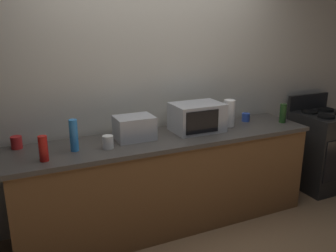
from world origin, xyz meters
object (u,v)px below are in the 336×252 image
Objects in this scene: bottle_hot_sauce at (43,149)px; mug_red at (16,142)px; mug_white at (108,142)px; bottle_spray_cleaner at (74,135)px; mug_blue at (246,117)px; bottle_wine at (283,113)px; microwave at (197,117)px; stove_range at (321,150)px; paper_towel_roll at (229,113)px; toaster_oven at (134,128)px.

bottle_hot_sauce reaches higher than mug_red.
bottle_hot_sauce is 0.52m from mug_white.
bottle_spray_cleaner reaches higher than bottle_hot_sauce.
bottle_spray_cleaner is 1.83m from mug_blue.
mug_blue is at bearing 4.91° from bottle_spray_cleaner.
mug_blue is (-0.32, 0.20, -0.06)m from bottle_wine.
microwave reaches higher than mug_red.
microwave is at bearing -172.53° from mug_blue.
mug_red is (-0.18, 0.39, -0.05)m from bottle_hot_sauce.
stove_range is 5.43× the size of bottle_wine.
mug_blue is (2.07, 0.28, -0.06)m from bottle_hot_sauce.
paper_towel_roll is 1.99m from mug_red.
mug_red is at bearing 169.90° from toaster_oven.
toaster_oven is 1.26× the size of paper_towel_roll.
paper_towel_roll is at bearing 177.79° from stove_range.
paper_towel_roll is 1.36× the size of bottle_hot_sauce.
bottle_wine is (2.39, 0.08, 0.00)m from bottle_hot_sauce.
mug_red is at bearing 177.41° from mug_blue.
mug_white reaches higher than mug_blue.
bottle_wine is (0.96, -0.12, -0.04)m from microwave.
bottle_hot_sauce is 1.90× the size of mug_red.
bottle_spray_cleaner is at bearing -176.48° from microwave.
bottle_wine is at bearing -32.79° from mug_blue.
stove_range is 2.37m from toaster_oven.
bottle_spray_cleaner is at bearing -175.09° from mug_blue.
bottle_spray_cleaner reaches higher than mug_blue.
bottle_spray_cleaner is 2.53× the size of mug_red.
toaster_oven is at bearing 175.24° from bottle_wine.
bottle_spray_cleaner is (-1.55, -0.07, -0.00)m from paper_towel_roll.
bottle_hot_sauce is at bearing -172.21° from mug_blue.
bottle_hot_sauce is (-3.10, -0.15, 0.54)m from stove_range.
mug_blue is at bearing 16.75° from paper_towel_roll.
mug_blue is 2.25m from mug_red.
bottle_hot_sauce is at bearing -172.33° from mug_white.
mug_white is at bearing -171.91° from microwave.
mug_white is (0.69, -0.32, 0.00)m from mug_red.
stove_range is at bearing 2.80° from bottle_hot_sauce.
paper_towel_roll is at bearing -163.25° from mug_blue.
toaster_oven reaches higher than bottle_wine.
microwave is at bearing -6.59° from mug_red.
bottle_wine is at bearing -7.16° from microwave.
toaster_oven is 0.99m from mug_red.
mug_white is at bearing -179.69° from bottle_wine.
stove_range is at bearing 1.82° from mug_white.
mug_white is at bearing 7.67° from bottle_hot_sauce.
mug_red is (-1.61, 0.19, -0.08)m from microwave.
mug_white is at bearing -12.33° from bottle_spray_cleaner.
mug_red is (-3.28, 0.23, 0.49)m from stove_range.
bottle_spray_cleaner reaches higher than toaster_oven.
bottle_hot_sauce is 0.43m from mug_red.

